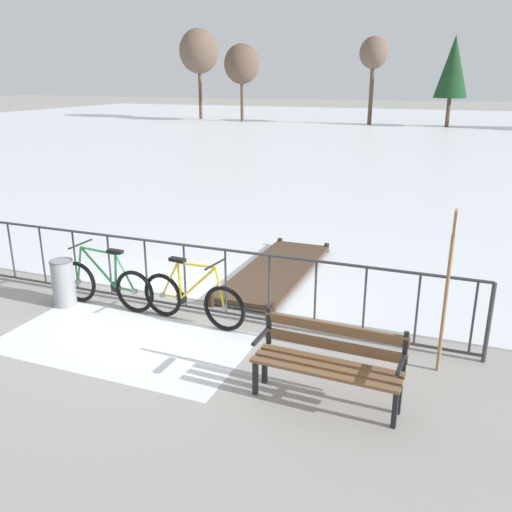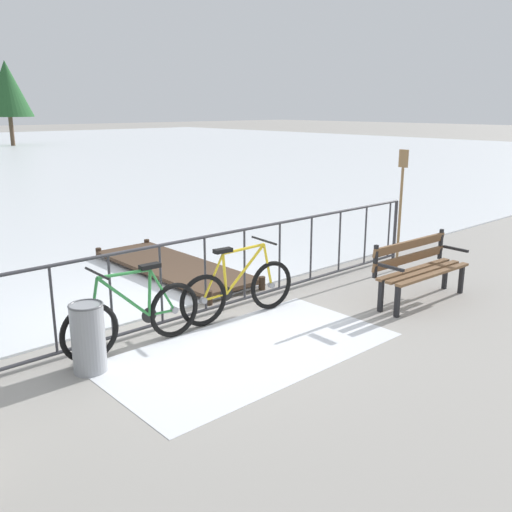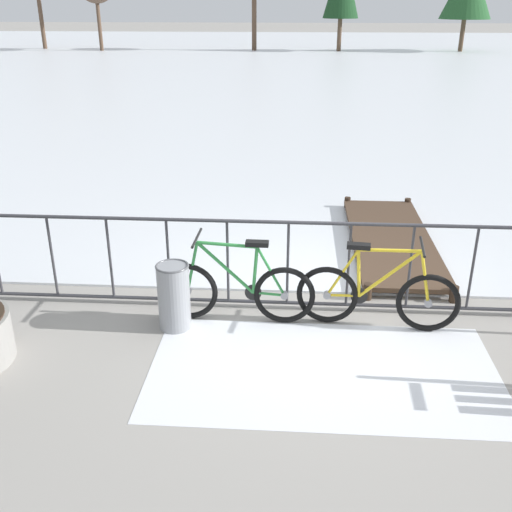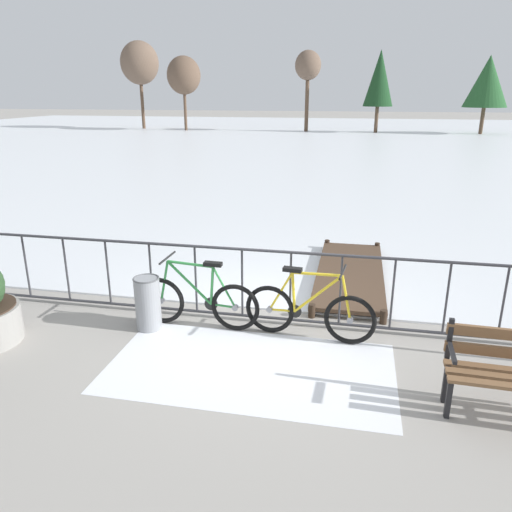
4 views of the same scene
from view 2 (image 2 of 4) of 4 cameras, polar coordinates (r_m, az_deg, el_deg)
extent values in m
plane|color=#9E9991|center=(7.23, -7.18, -6.62)|extent=(160.00, 160.00, 0.00)
cube|color=white|center=(6.37, -0.60, -9.50)|extent=(3.30, 1.76, 0.01)
cylinder|color=#38383D|center=(6.92, -7.46, 1.51)|extent=(9.00, 0.04, 0.04)
cylinder|color=#38383D|center=(7.20, -7.20, -6.02)|extent=(9.00, 0.04, 0.04)
cylinder|color=#38383D|center=(10.21, 13.89, 2.52)|extent=(0.06, 0.06, 1.05)
cylinder|color=#38383D|center=(6.31, -19.85, -5.22)|extent=(0.03, 0.03, 0.97)
cylinder|color=#38383D|center=(6.56, -14.50, -4.01)|extent=(0.03, 0.03, 0.97)
cylinder|color=#38383D|center=(6.87, -9.60, -2.87)|extent=(0.03, 0.03, 0.97)
cylinder|color=#38383D|center=(7.23, -5.16, -1.82)|extent=(0.03, 0.03, 0.97)
cylinder|color=#38383D|center=(7.63, -1.17, -0.87)|extent=(0.03, 0.03, 0.97)
cylinder|color=#38383D|center=(8.06, 2.40, -0.01)|extent=(0.03, 0.03, 0.97)
cylinder|color=#38383D|center=(8.52, 5.60, 0.76)|extent=(0.03, 0.03, 0.97)
cylinder|color=#38383D|center=(9.01, 8.46, 1.45)|extent=(0.03, 0.03, 0.97)
cylinder|color=#38383D|center=(9.52, 11.02, 2.06)|extent=(0.03, 0.03, 0.97)
cylinder|color=#38383D|center=(10.05, 13.32, 2.61)|extent=(0.03, 0.03, 0.97)
torus|color=black|center=(6.97, -5.35, -4.50)|extent=(0.66, 0.13, 0.66)
cylinder|color=gray|center=(6.97, -5.35, -4.50)|extent=(0.09, 0.07, 0.08)
torus|color=black|center=(7.52, 1.56, -2.97)|extent=(0.66, 0.13, 0.66)
cylinder|color=gray|center=(7.52, 1.56, -2.97)|extent=(0.09, 0.07, 0.08)
cylinder|color=yellow|center=(7.03, -3.19, -1.83)|extent=(0.08, 0.04, 0.53)
cylinder|color=yellow|center=(7.20, -1.08, -1.29)|extent=(0.61, 0.10, 0.59)
cylinder|color=yellow|center=(7.12, -1.23, 0.73)|extent=(0.63, 0.10, 0.07)
cylinder|color=yellow|center=(7.05, -4.17, -4.17)|extent=(0.34, 0.07, 0.05)
cylinder|color=yellow|center=(6.95, -4.36, -2.14)|extent=(0.32, 0.06, 0.56)
cylinder|color=yellow|center=(7.40, 1.19, -0.92)|extent=(0.16, 0.05, 0.59)
cube|color=black|center=(6.94, -3.37, 0.55)|extent=(0.25, 0.13, 0.05)
cylinder|color=black|center=(7.28, 0.81, 1.58)|extent=(0.08, 0.52, 0.03)
cylinder|color=black|center=(7.13, -3.02, -3.84)|extent=(0.18, 0.04, 0.18)
torus|color=black|center=(6.69, -8.28, -5.44)|extent=(0.66, 0.07, 0.66)
cylinder|color=gray|center=(6.69, -8.28, -5.44)|extent=(0.08, 0.06, 0.08)
torus|color=black|center=(6.24, -16.49, -7.47)|extent=(0.66, 0.07, 0.66)
cylinder|color=gray|center=(6.24, -16.49, -7.47)|extent=(0.08, 0.06, 0.08)
cylinder|color=#2D843D|center=(6.44, -10.73, -3.66)|extent=(0.08, 0.04, 0.53)
cylinder|color=#2D843D|center=(6.30, -13.22, -4.10)|extent=(0.61, 0.05, 0.59)
cylinder|color=#2D843D|center=(6.23, -13.19, -1.75)|extent=(0.63, 0.05, 0.07)
cylinder|color=#2D843D|center=(6.60, -9.51, -5.67)|extent=(0.34, 0.04, 0.05)
cylinder|color=#2D843D|center=(6.53, -9.46, -3.45)|extent=(0.32, 0.04, 0.56)
cylinder|color=#2D843D|center=(6.16, -16.15, -4.84)|extent=(0.16, 0.04, 0.59)
cube|color=black|center=(6.36, -10.70, -1.02)|extent=(0.24, 0.11, 0.05)
cylinder|color=black|center=(6.08, -15.85, -1.70)|extent=(0.04, 0.52, 0.03)
cylinder|color=black|center=(6.52, -10.78, -5.90)|extent=(0.18, 0.02, 0.18)
cube|color=brown|center=(8.16, 15.78, -1.29)|extent=(1.60, 0.16, 0.04)
cube|color=brown|center=(8.08, 16.67, -1.52)|extent=(1.60, 0.16, 0.04)
cube|color=brown|center=(8.00, 17.58, -1.76)|extent=(1.60, 0.16, 0.04)
cube|color=brown|center=(8.17, 15.30, -0.21)|extent=(1.60, 0.11, 0.12)
cube|color=brown|center=(8.13, 15.39, 1.15)|extent=(1.60, 0.11, 0.12)
cube|color=black|center=(8.70, 20.08, -2.16)|extent=(0.05, 0.06, 0.44)
cube|color=black|center=(8.83, 18.61, -1.79)|extent=(0.05, 0.06, 0.44)
cube|color=black|center=(8.77, 18.20, 1.16)|extent=(0.05, 0.05, 0.45)
cube|color=black|center=(8.66, 19.58, 0.69)|extent=(0.05, 0.40, 0.04)
cube|color=black|center=(7.47, 14.12, -4.44)|extent=(0.05, 0.06, 0.44)
cube|color=black|center=(7.62, 12.53, -3.96)|extent=(0.05, 0.06, 0.44)
cube|color=black|center=(7.56, 12.01, -0.56)|extent=(0.05, 0.05, 0.45)
cube|color=black|center=(7.42, 13.51, -1.13)|extent=(0.05, 0.40, 0.04)
cylinder|color=gray|center=(6.02, -16.63, -8.01)|extent=(0.34, 0.34, 0.72)
torus|color=#545558|center=(5.89, -16.89, -4.78)|extent=(0.35, 0.35, 0.02)
cylinder|color=#937047|center=(9.49, 14.34, 3.58)|extent=(0.04, 0.04, 1.70)
cube|color=#937047|center=(9.35, 14.73, 9.54)|extent=(0.03, 0.16, 0.28)
cube|color=#4C3828|center=(9.28, -8.43, -0.99)|extent=(1.10, 3.23, 0.06)
cylinder|color=#35271C|center=(7.76, -4.80, -4.25)|extent=(0.10, 0.10, 0.20)
cylinder|color=#35271C|center=(8.36, 0.61, -2.77)|extent=(0.10, 0.10, 0.20)
cylinder|color=#35271C|center=(10.41, -15.65, 0.24)|extent=(0.10, 0.10, 0.20)
cylinder|color=#35271C|center=(10.87, -11.00, 1.13)|extent=(0.10, 0.10, 0.20)
cylinder|color=brown|center=(42.65, -23.60, 12.37)|extent=(0.28, 0.28, 3.27)
cone|color=#235128|center=(42.65, -23.91, 15.24)|extent=(3.15, 3.15, 3.65)
camera|label=1|loc=(7.94, 57.31, 13.51)|focal=37.81mm
camera|label=3|loc=(3.59, 57.08, 18.46)|focal=41.47mm
camera|label=4|loc=(4.95, 56.03, 13.27)|focal=34.47mm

